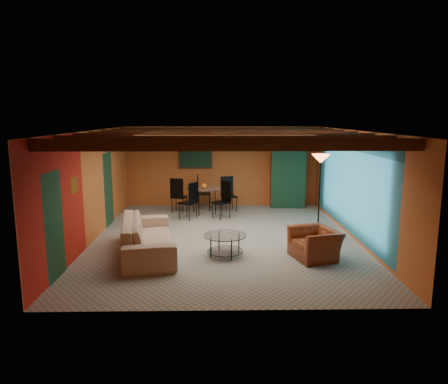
{
  "coord_description": "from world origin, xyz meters",
  "views": [
    {
      "loc": [
        -0.21,
        -10.2,
        3.05
      ],
      "look_at": [
        0.0,
        0.2,
        1.15
      ],
      "focal_mm": 33.52,
      "sensor_mm": 36.0,
      "label": 1
    }
  ],
  "objects_px": {
    "dining_table": "(204,196)",
    "floor_lamp": "(319,198)",
    "armoire": "(287,178)",
    "vase": "(204,175)",
    "coffee_table": "(225,245)",
    "sofa": "(148,236)",
    "potted_plant": "(288,143)",
    "armchair": "(315,244)"
  },
  "relations": [
    {
      "from": "armchair",
      "to": "coffee_table",
      "type": "distance_m",
      "value": 1.96
    },
    {
      "from": "sofa",
      "to": "armchair",
      "type": "distance_m",
      "value": 3.69
    },
    {
      "from": "sofa",
      "to": "coffee_table",
      "type": "relative_size",
      "value": 2.89
    },
    {
      "from": "dining_table",
      "to": "armoire",
      "type": "relative_size",
      "value": 1.12
    },
    {
      "from": "dining_table",
      "to": "vase",
      "type": "relative_size",
      "value": 11.78
    },
    {
      "from": "vase",
      "to": "dining_table",
      "type": "bearing_deg",
      "value": 104.04
    },
    {
      "from": "coffee_table",
      "to": "dining_table",
      "type": "height_order",
      "value": "dining_table"
    },
    {
      "from": "coffee_table",
      "to": "dining_table",
      "type": "bearing_deg",
      "value": 97.87
    },
    {
      "from": "coffee_table",
      "to": "armoire",
      "type": "height_order",
      "value": "armoire"
    },
    {
      "from": "potted_plant",
      "to": "coffee_table",
      "type": "bearing_deg",
      "value": -113.59
    },
    {
      "from": "armoire",
      "to": "floor_lamp",
      "type": "xyz_separation_m",
      "value": [
        0.13,
        -3.89,
        0.11
      ]
    },
    {
      "from": "floor_lamp",
      "to": "armoire",
      "type": "bearing_deg",
      "value": 91.94
    },
    {
      "from": "potted_plant",
      "to": "vase",
      "type": "relative_size",
      "value": 2.51
    },
    {
      "from": "dining_table",
      "to": "vase",
      "type": "height_order",
      "value": "vase"
    },
    {
      "from": "dining_table",
      "to": "coffee_table",
      "type": "bearing_deg",
      "value": -82.13
    },
    {
      "from": "sofa",
      "to": "armoire",
      "type": "height_order",
      "value": "armoire"
    },
    {
      "from": "dining_table",
      "to": "potted_plant",
      "type": "height_order",
      "value": "potted_plant"
    },
    {
      "from": "vase",
      "to": "coffee_table",
      "type": "bearing_deg",
      "value": -82.13
    },
    {
      "from": "sofa",
      "to": "vase",
      "type": "relative_size",
      "value": 14.97
    },
    {
      "from": "vase",
      "to": "armoire",
      "type": "bearing_deg",
      "value": 19.52
    },
    {
      "from": "armoire",
      "to": "potted_plant",
      "type": "height_order",
      "value": "potted_plant"
    },
    {
      "from": "armoire",
      "to": "vase",
      "type": "distance_m",
      "value": 2.95
    },
    {
      "from": "floor_lamp",
      "to": "vase",
      "type": "distance_m",
      "value": 4.11
    },
    {
      "from": "dining_table",
      "to": "floor_lamp",
      "type": "xyz_separation_m",
      "value": [
        2.9,
        -2.9,
        0.51
      ]
    },
    {
      "from": "sofa",
      "to": "dining_table",
      "type": "height_order",
      "value": "dining_table"
    },
    {
      "from": "potted_plant",
      "to": "armoire",
      "type": "bearing_deg",
      "value": 0.0
    },
    {
      "from": "dining_table",
      "to": "vase",
      "type": "bearing_deg",
      "value": -75.96
    },
    {
      "from": "armchair",
      "to": "armoire",
      "type": "xyz_separation_m",
      "value": [
        0.26,
        5.26,
        0.64
      ]
    },
    {
      "from": "armoire",
      "to": "sofa",
      "type": "bearing_deg",
      "value": -125.69
    },
    {
      "from": "dining_table",
      "to": "floor_lamp",
      "type": "height_order",
      "value": "floor_lamp"
    },
    {
      "from": "floor_lamp",
      "to": "vase",
      "type": "relative_size",
      "value": 11.65
    },
    {
      "from": "armchair",
      "to": "floor_lamp",
      "type": "bearing_deg",
      "value": 147.72
    },
    {
      "from": "dining_table",
      "to": "potted_plant",
      "type": "distance_m",
      "value": 3.35
    },
    {
      "from": "potted_plant",
      "to": "sofa",
      "type": "bearing_deg",
      "value": -128.83
    },
    {
      "from": "armoire",
      "to": "dining_table",
      "type": "bearing_deg",
      "value": -157.34
    },
    {
      "from": "armoire",
      "to": "floor_lamp",
      "type": "height_order",
      "value": "floor_lamp"
    },
    {
      "from": "armchair",
      "to": "potted_plant",
      "type": "height_order",
      "value": "potted_plant"
    },
    {
      "from": "sofa",
      "to": "dining_table",
      "type": "xyz_separation_m",
      "value": [
        1.16,
        3.9,
        0.16
      ]
    },
    {
      "from": "floor_lamp",
      "to": "vase",
      "type": "xyz_separation_m",
      "value": [
        -2.9,
        2.9,
        0.15
      ]
    },
    {
      "from": "sofa",
      "to": "coffee_table",
      "type": "bearing_deg",
      "value": -105.94
    },
    {
      "from": "sofa",
      "to": "dining_table",
      "type": "relative_size",
      "value": 1.27
    },
    {
      "from": "coffee_table",
      "to": "potted_plant",
      "type": "height_order",
      "value": "potted_plant"
    }
  ]
}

